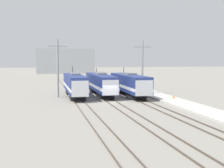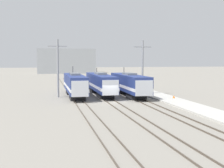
# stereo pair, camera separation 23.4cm
# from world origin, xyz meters

# --- Properties ---
(ground_plane) EXTENTS (400.00, 400.00, 0.00)m
(ground_plane) POSITION_xyz_m (0.00, 0.00, 0.00)
(ground_plane) COLOR gray
(rail_pair_far_left) EXTENTS (1.51, 120.00, 0.15)m
(rail_pair_far_left) POSITION_xyz_m (-4.80, 0.00, 0.07)
(rail_pair_far_left) COLOR #4C4238
(rail_pair_far_left) RESTS_ON ground_plane
(rail_pair_center) EXTENTS (1.51, 120.00, 0.15)m
(rail_pair_center) POSITION_xyz_m (0.00, 0.00, 0.07)
(rail_pair_center) COLOR #4C4238
(rail_pair_center) RESTS_ON ground_plane
(rail_pair_far_right) EXTENTS (1.51, 120.00, 0.15)m
(rail_pair_far_right) POSITION_xyz_m (4.80, 0.00, 0.07)
(rail_pair_far_right) COLOR #4C4238
(rail_pair_far_right) RESTS_ON ground_plane
(locomotive_far_left) EXTENTS (2.82, 17.20, 5.18)m
(locomotive_far_left) POSITION_xyz_m (-4.80, 7.92, 2.12)
(locomotive_far_left) COLOR black
(locomotive_far_left) RESTS_ON ground_plane
(locomotive_center) EXTENTS (2.85, 18.53, 4.80)m
(locomotive_center) POSITION_xyz_m (0.00, 9.55, 2.11)
(locomotive_center) COLOR black
(locomotive_center) RESTS_ON ground_plane
(locomotive_far_right) EXTENTS (3.04, 17.49, 5.00)m
(locomotive_far_right) POSITION_xyz_m (4.80, 7.04, 2.11)
(locomotive_far_right) COLOR black
(locomotive_far_right) RESTS_ON ground_plane
(catenary_tower_left) EXTENTS (3.19, 0.35, 9.87)m
(catenary_tower_left) POSITION_xyz_m (-7.69, 7.91, 5.18)
(catenary_tower_left) COLOR gray
(catenary_tower_left) RESTS_ON ground_plane
(catenary_tower_right) EXTENTS (3.19, 0.35, 9.87)m
(catenary_tower_right) POSITION_xyz_m (7.37, 7.91, 5.18)
(catenary_tower_right) COLOR gray
(catenary_tower_right) RESTS_ON ground_plane
(platform) EXTENTS (4.00, 120.00, 0.25)m
(platform) POSITION_xyz_m (9.46, 0.00, 0.13)
(platform) COLOR #B7B5AD
(platform) RESTS_ON ground_plane
(traffic_cone) EXTENTS (0.40, 0.40, 0.51)m
(traffic_cone) POSITION_xyz_m (10.35, 0.65, 0.51)
(traffic_cone) COLOR orange
(traffic_cone) RESTS_ON platform
(depot_building) EXTENTS (26.04, 15.21, 11.19)m
(depot_building) POSITION_xyz_m (-0.52, 101.98, 5.59)
(depot_building) COLOR #9EA3A8
(depot_building) RESTS_ON ground_plane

